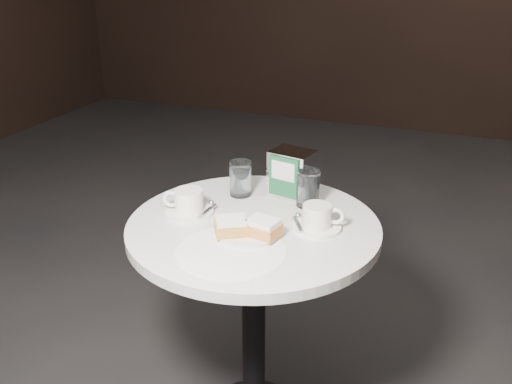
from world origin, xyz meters
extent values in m
cylinder|color=black|center=(0.00, 0.00, 0.36)|extent=(0.07, 0.07, 0.70)
cylinder|color=white|center=(0.00, 0.00, 0.73)|extent=(0.70, 0.70, 0.03)
cylinder|color=white|center=(0.01, -0.17, 0.75)|extent=(0.31, 0.31, 0.00)
cylinder|color=silver|center=(0.01, -0.07, 0.75)|extent=(0.20, 0.20, 0.01)
cube|color=#C88C3D|center=(-0.02, -0.10, 0.77)|extent=(0.11, 0.10, 0.03)
cube|color=white|center=(-0.02, -0.10, 0.79)|extent=(0.10, 0.09, 0.01)
cube|color=#D28640|center=(0.06, -0.08, 0.77)|extent=(0.10, 0.08, 0.03)
cube|color=white|center=(0.06, -0.08, 0.79)|extent=(0.09, 0.08, 0.01)
cylinder|color=white|center=(-0.19, -0.01, 0.75)|extent=(0.16, 0.16, 0.01)
cylinder|color=white|center=(-0.19, -0.01, 0.79)|extent=(0.10, 0.10, 0.06)
cylinder|color=#976952|center=(-0.19, -0.01, 0.81)|extent=(0.09, 0.09, 0.00)
torus|color=silver|center=(-0.24, -0.02, 0.79)|extent=(0.05, 0.02, 0.05)
cube|color=#B9B8BD|center=(-0.14, 0.00, 0.76)|extent=(0.02, 0.10, 0.00)
sphere|color=silver|center=(-0.15, 0.05, 0.76)|extent=(0.02, 0.02, 0.02)
cylinder|color=white|center=(0.17, 0.03, 0.75)|extent=(0.16, 0.16, 0.01)
cylinder|color=white|center=(0.17, 0.03, 0.78)|extent=(0.10, 0.10, 0.06)
cylinder|color=#91644F|center=(0.17, 0.03, 0.81)|extent=(0.09, 0.09, 0.00)
torus|color=white|center=(0.22, 0.04, 0.78)|extent=(0.05, 0.02, 0.05)
cube|color=#B7B7BC|center=(0.12, 0.02, 0.76)|extent=(0.06, 0.09, 0.00)
sphere|color=#B6B6BB|center=(0.11, 0.06, 0.76)|extent=(0.02, 0.02, 0.02)
cylinder|color=silver|center=(-0.11, 0.17, 0.80)|extent=(0.09, 0.09, 0.11)
cylinder|color=white|center=(-0.11, 0.17, 0.79)|extent=(0.08, 0.08, 0.09)
cylinder|color=silver|center=(0.11, 0.17, 0.80)|extent=(0.08, 0.08, 0.11)
cylinder|color=white|center=(0.11, 0.17, 0.80)|extent=(0.07, 0.07, 0.09)
cube|color=white|center=(0.04, 0.22, 0.82)|extent=(0.14, 0.12, 0.14)
cube|color=#17502F|center=(0.03, 0.17, 0.82)|extent=(0.10, 0.02, 0.12)
cube|color=silver|center=(0.03, 0.16, 0.84)|extent=(0.08, 0.02, 0.06)
camera|label=1|loc=(0.51, -1.31, 1.45)|focal=40.00mm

